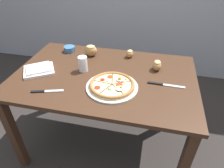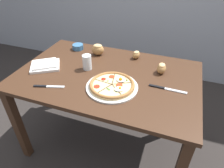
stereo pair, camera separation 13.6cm
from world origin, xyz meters
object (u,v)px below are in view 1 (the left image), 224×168
Objects in this scene: dining_table at (105,85)px; bread_piece_near at (157,65)px; napkin_folded at (39,70)px; knife_main at (47,91)px; pizza at (112,85)px; bread_piece_mid at (130,53)px; ramekin_bowl at (69,49)px; bread_piece_far at (91,50)px; water_glass at (83,65)px; knife_spare at (166,85)px.

bread_piece_near is at bearing 22.42° from dining_table.
napkin_folded is 0.29m from knife_main.
pizza is 4.00× the size of bread_piece_mid.
pizza is 3.43× the size of ramekin_bowl.
pizza is 1.26× the size of napkin_folded.
bread_piece_near is at bearing -11.18° from bread_piece_far.
bread_piece_mid is at bearing 35.51° from knife_main.
bread_piece_mid is 0.42× the size of knife_main.
bread_piece_mid reaches higher than pizza.
pizza reaches higher than dining_table.
water_glass is (-0.32, -0.30, 0.02)m from bread_piece_mid.
bread_piece_far is (-0.57, 0.11, 0.01)m from bread_piece_near.
knife_main is at bearing -160.79° from knife_spare.
pizza is at bearing -7.30° from napkin_folded.
bread_piece_near is at bearing 13.98° from water_glass.
bread_piece_near reaches higher than knife_spare.
pizza reaches higher than knife_main.
dining_table is at bearing -157.58° from bread_piece_near.
dining_table is 11.56× the size of water_glass.
pizza is 0.60m from napkin_folded.
pizza is at bearing -57.32° from dining_table.
bread_piece_near is 0.29m from bread_piece_mid.
bread_piece_far is 1.05× the size of water_glass.
bread_piece_near reaches higher than napkin_folded.
bread_piece_near is 0.42× the size of knife_main.
bread_piece_mid reaches higher than dining_table.
water_glass reaches higher than ramekin_bowl.
bread_piece_mid is at bearing 145.76° from bread_piece_near.
bread_piece_near is 0.21m from knife_spare.
napkin_folded is (-0.50, -0.07, 0.12)m from dining_table.
napkin_folded is 0.91m from bread_piece_near.
pizza is at bearing -32.04° from water_glass.
knife_main is at bearing -115.44° from water_glass.
dining_table is 4.78× the size of napkin_folded.
bread_piece_near is 0.35× the size of knife_spare.
bread_piece_near reaches higher than bread_piece_mid.
knife_main is 0.82m from knife_spare.
knife_spare is at bearing -21.98° from ramekin_bowl.
bread_piece_far reaches higher than bread_piece_near.
dining_table is 0.38m from bread_piece_mid.
knife_spare is (0.65, -0.31, -0.05)m from bread_piece_far.
ramekin_bowl is 0.37× the size of napkin_folded.
bread_piece_mid is 0.34m from bread_piece_far.
napkin_folded is 1.11× the size of knife_spare.
bread_piece_far is at bearing 59.79° from knife_main.
ramekin_bowl is at bearing 129.31° from water_glass.
napkin_folded is at bearing 112.15° from knife_main.
bread_piece_far is at bearing 94.23° from water_glass.
bread_piece_mid reaches higher than ramekin_bowl.
dining_table is 15.35× the size of bread_piece_near.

